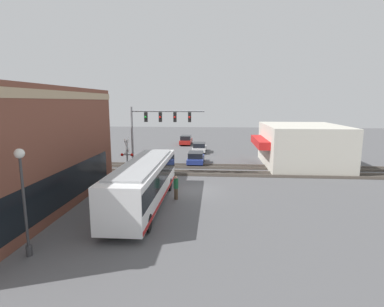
% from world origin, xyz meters
% --- Properties ---
extents(ground_plane, '(120.00, 120.00, 0.00)m').
position_xyz_m(ground_plane, '(0.00, 0.00, 0.00)').
color(ground_plane, '#565659').
extents(shop_building, '(10.08, 9.16, 4.51)m').
position_xyz_m(shop_building, '(10.48, -11.42, 2.26)').
color(shop_building, beige).
rests_on(shop_building, ground).
extents(city_bus, '(11.73, 2.59, 3.07)m').
position_xyz_m(city_bus, '(-3.70, 2.80, 1.70)').
color(city_bus, white).
rests_on(city_bus, ground).
extents(traffic_signal_gantry, '(0.42, 6.88, 6.55)m').
position_xyz_m(traffic_signal_gantry, '(4.55, 3.60, 4.93)').
color(traffic_signal_gantry, gray).
rests_on(traffic_signal_gantry, ground).
extents(crossing_signal, '(1.41, 1.18, 3.81)m').
position_xyz_m(crossing_signal, '(3.03, 5.92, 2.30)').
color(crossing_signal, gray).
rests_on(crossing_signal, ground).
extents(streetlamp, '(0.44, 0.44, 5.02)m').
position_xyz_m(streetlamp, '(-10.73, 6.54, 2.99)').
color(streetlamp, '#38383A').
rests_on(streetlamp, ground).
extents(rail_track_near, '(2.60, 60.00, 0.15)m').
position_xyz_m(rail_track_near, '(6.00, 0.00, 0.03)').
color(rail_track_near, '#332D28').
rests_on(rail_track_near, ground).
extents(rail_track_far, '(2.60, 60.00, 0.15)m').
position_xyz_m(rail_track_far, '(9.20, 0.00, 0.03)').
color(rail_track_far, '#332D28').
rests_on(rail_track_far, ground).
extents(parked_car_blue, '(4.28, 1.82, 1.36)m').
position_xyz_m(parked_car_blue, '(10.60, 0.20, 0.64)').
color(parked_car_blue, navy).
rests_on(parked_car_blue, ground).
extents(parked_car_white, '(4.25, 1.82, 1.36)m').
position_xyz_m(parked_car_white, '(18.45, 0.20, 0.63)').
color(parked_car_white, silver).
rests_on(parked_car_white, ground).
extents(parked_car_red, '(4.55, 1.82, 1.52)m').
position_xyz_m(parked_car_red, '(25.83, 2.80, 0.70)').
color(parked_car_red, '#B21E19').
rests_on(parked_car_red, ground).
extents(pedestrian_near_bus, '(0.34, 0.34, 1.75)m').
position_xyz_m(pedestrian_near_bus, '(-2.18, 0.83, 0.90)').
color(pedestrian_near_bus, '#473828').
rests_on(pedestrian_near_bus, ground).
extents(pedestrian_at_crossing, '(0.34, 0.34, 1.70)m').
position_xyz_m(pedestrian_at_crossing, '(2.51, 4.35, 0.87)').
color(pedestrian_at_crossing, black).
rests_on(pedestrian_at_crossing, ground).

